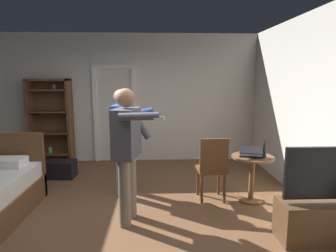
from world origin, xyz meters
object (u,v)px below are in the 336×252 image
(tv_flatscreen, at_px, (325,214))
(suitcase_dark, at_px, (59,169))
(laptop, at_px, (251,153))
(person_striped_shirt, at_px, (123,134))
(bottle_on_table, at_px, (264,150))
(wooden_chair, at_px, (212,166))
(bookshelf, at_px, (51,119))
(person_blue_shirt, at_px, (127,146))
(side_table, at_px, (252,171))

(tv_flatscreen, relative_size, suitcase_dark, 1.84)
(laptop, relative_size, person_striped_shirt, 0.24)
(tv_flatscreen, distance_m, bottle_on_table, 1.20)
(wooden_chair, relative_size, person_striped_shirt, 0.59)
(wooden_chair, bearing_deg, bookshelf, 145.74)
(laptop, bearing_deg, tv_flatscreen, -64.03)
(laptop, height_order, suitcase_dark, laptop)
(laptop, bearing_deg, person_striped_shirt, 167.60)
(laptop, xyz_separation_m, bottle_on_table, (0.18, -0.04, 0.06))
(tv_flatscreen, relative_size, person_blue_shirt, 0.64)
(bookshelf, height_order, suitcase_dark, bookshelf)
(wooden_chair, distance_m, person_blue_shirt, 1.41)
(side_table, distance_m, laptop, 0.29)
(bottle_on_table, relative_size, wooden_chair, 0.27)
(wooden_chair, bearing_deg, person_blue_shirt, -154.15)
(wooden_chair, distance_m, suitcase_dark, 2.95)
(bottle_on_table, bearing_deg, wooden_chair, 172.57)
(side_table, relative_size, person_blue_shirt, 0.40)
(tv_flatscreen, xyz_separation_m, person_striped_shirt, (-2.45, 1.50, 0.66))
(side_table, xyz_separation_m, suitcase_dark, (-3.28, 1.20, -0.31))
(person_striped_shirt, bearing_deg, wooden_chair, -14.97)
(laptop, bearing_deg, bookshelf, 149.34)
(tv_flatscreen, bearing_deg, laptop, 115.97)
(tv_flatscreen, distance_m, wooden_chair, 1.58)
(tv_flatscreen, distance_m, suitcase_dark, 4.42)
(person_blue_shirt, distance_m, person_striped_shirt, 0.96)
(bookshelf, relative_size, tv_flatscreen, 1.65)
(suitcase_dark, bearing_deg, side_table, -16.97)
(bookshelf, distance_m, side_table, 4.28)
(person_striped_shirt, distance_m, suitcase_dark, 1.75)
(person_striped_shirt, bearing_deg, bottle_on_table, -12.36)
(wooden_chair, bearing_deg, laptop, -5.91)
(laptop, bearing_deg, side_table, 43.49)
(tv_flatscreen, height_order, laptop, tv_flatscreen)
(person_blue_shirt, relative_size, person_striped_shirt, 1.03)
(laptop, xyz_separation_m, person_blue_shirt, (-1.76, -0.52, 0.26))
(suitcase_dark, bearing_deg, person_striped_shirt, -28.72)
(bookshelf, bearing_deg, tv_flatscreen, -37.81)
(wooden_chair, bearing_deg, bottle_on_table, -7.43)
(person_blue_shirt, height_order, person_striped_shirt, person_blue_shirt)
(wooden_chair, height_order, suitcase_dark, wooden_chair)
(bottle_on_table, xyz_separation_m, person_striped_shirt, (-2.11, 0.46, 0.17))
(person_striped_shirt, bearing_deg, suitcase_dark, 148.23)
(bookshelf, xyz_separation_m, bottle_on_table, (3.83, -2.20, -0.17))
(tv_flatscreen, relative_size, person_striped_shirt, 0.66)
(bookshelf, xyz_separation_m, person_blue_shirt, (1.89, -2.68, 0.03))
(bottle_on_table, height_order, wooden_chair, wooden_chair)
(side_table, height_order, laptop, laptop)
(bookshelf, distance_m, person_blue_shirt, 3.28)
(person_blue_shirt, bearing_deg, bookshelf, 125.09)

